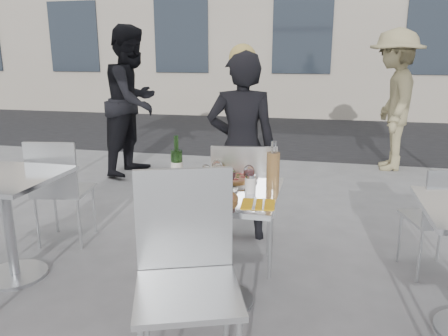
% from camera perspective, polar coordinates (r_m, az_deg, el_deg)
% --- Properties ---
extents(ground, '(80.00, 80.00, 0.00)m').
position_cam_1_polar(ground, '(2.93, -0.68, -17.04)').
color(ground, slate).
extents(street_asphalt, '(24.00, 5.00, 0.00)m').
position_cam_1_polar(street_asphalt, '(9.08, 8.97, 4.65)').
color(street_asphalt, black).
rests_on(street_asphalt, ground).
extents(main_table, '(0.72, 0.72, 0.75)m').
position_cam_1_polar(main_table, '(2.69, -0.72, -7.21)').
color(main_table, '#B7BABF').
rests_on(main_table, ground).
extents(side_table_left, '(0.72, 0.72, 0.75)m').
position_cam_1_polar(side_table_left, '(3.35, -26.57, -4.34)').
color(side_table_left, '#B7BABF').
rests_on(side_table_left, ground).
extents(chair_far, '(0.50, 0.51, 0.96)m').
position_cam_1_polar(chair_far, '(3.06, 2.62, -3.91)').
color(chair_far, silver).
rests_on(chair_far, ground).
extents(chair_near, '(0.60, 0.61, 1.02)m').
position_cam_1_polar(chair_near, '(2.07, -4.96, -12.20)').
color(chair_near, silver).
rests_on(chair_near, ground).
extents(side_chair_lfar, '(0.47, 0.48, 0.89)m').
position_cam_1_polar(side_chair_lfar, '(3.76, -20.78, -1.97)').
color(side_chair_lfar, silver).
rests_on(side_chair_lfar, ground).
extents(side_chair_rfar, '(0.46, 0.47, 0.81)m').
position_cam_1_polar(side_chair_rfar, '(3.37, 26.51, -5.28)').
color(side_chair_rfar, silver).
rests_on(side_chair_rfar, ground).
extents(woman_diner, '(0.63, 0.48, 1.57)m').
position_cam_1_polar(woman_diner, '(3.63, 2.32, 2.63)').
color(woman_diner, black).
rests_on(woman_diner, ground).
extents(pedestrian_a, '(0.85, 1.02, 1.91)m').
position_cam_1_polar(pedestrian_a, '(5.84, -11.80, 8.53)').
color(pedestrian_a, black).
rests_on(pedestrian_a, ground).
extents(pedestrian_b, '(0.73, 1.23, 1.88)m').
position_cam_1_polar(pedestrian_b, '(6.36, 21.18, 8.20)').
color(pedestrian_b, '#94875F').
rests_on(pedestrian_b, ground).
extents(pizza_near, '(0.36, 0.36, 0.02)m').
position_cam_1_polar(pizza_near, '(2.44, -2.37, -3.99)').
color(pizza_near, '#BF884A').
rests_on(pizza_near, main_table).
extents(pizza_far, '(0.34, 0.34, 0.03)m').
position_cam_1_polar(pizza_far, '(2.80, 0.89, -1.40)').
color(pizza_far, white).
rests_on(pizza_far, main_table).
extents(salad_plate, '(0.22, 0.22, 0.09)m').
position_cam_1_polar(salad_plate, '(2.61, -0.59, -2.19)').
color(salad_plate, white).
rests_on(salad_plate, main_table).
extents(wine_bottle, '(0.07, 0.08, 0.29)m').
position_cam_1_polar(wine_bottle, '(2.81, -6.20, 0.60)').
color(wine_bottle, '#2C5A22').
rests_on(wine_bottle, main_table).
extents(carafe, '(0.08, 0.08, 0.29)m').
position_cam_1_polar(carafe, '(2.65, 6.42, -0.13)').
color(carafe, tan).
rests_on(carafe, main_table).
extents(sugar_shaker, '(0.06, 0.06, 0.11)m').
position_cam_1_polar(sugar_shaker, '(2.57, 3.46, -2.08)').
color(sugar_shaker, white).
rests_on(sugar_shaker, main_table).
extents(wineglass_white_a, '(0.07, 0.07, 0.16)m').
position_cam_1_polar(wineglass_white_a, '(2.60, -2.38, -0.58)').
color(wineglass_white_a, white).
rests_on(wineglass_white_a, main_table).
extents(wineglass_white_b, '(0.07, 0.07, 0.16)m').
position_cam_1_polar(wineglass_white_b, '(2.71, -0.90, 0.10)').
color(wineglass_white_b, white).
rests_on(wineglass_white_b, main_table).
extents(wineglass_red_a, '(0.07, 0.07, 0.16)m').
position_cam_1_polar(wineglass_red_a, '(2.54, 0.78, -0.92)').
color(wineglass_red_a, white).
rests_on(wineglass_red_a, main_table).
extents(wineglass_red_b, '(0.07, 0.07, 0.16)m').
position_cam_1_polar(wineglass_red_b, '(2.59, 3.27, -0.62)').
color(wineglass_red_b, white).
rests_on(wineglass_red_b, main_table).
extents(napkin_left, '(0.22, 0.22, 0.01)m').
position_cam_1_polar(napkin_left, '(2.47, -8.24, -4.13)').
color(napkin_left, yellow).
rests_on(napkin_left, main_table).
extents(napkin_right, '(0.20, 0.20, 0.01)m').
position_cam_1_polar(napkin_right, '(2.38, 4.47, -4.70)').
color(napkin_right, yellow).
rests_on(napkin_right, main_table).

